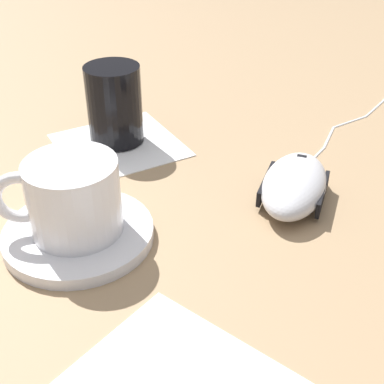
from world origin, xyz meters
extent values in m
plane|color=#9E7F5B|center=(0.00, 0.00, 0.00)|extent=(3.00, 3.00, 0.00)
cylinder|color=white|center=(0.00, -0.05, 0.01)|extent=(0.13, 0.13, 0.01)
cylinder|color=white|center=(0.00, -0.05, 0.04)|extent=(0.08, 0.08, 0.07)
torus|color=white|center=(-0.03, -0.07, 0.05)|extent=(0.05, 0.04, 0.05)
ellipsoid|color=silver|center=(0.14, 0.11, 0.02)|extent=(0.08, 0.13, 0.04)
cylinder|color=black|center=(0.13, 0.14, 0.03)|extent=(0.01, 0.01, 0.01)
cube|color=black|center=(0.11, 0.11, 0.01)|extent=(0.02, 0.06, 0.02)
cube|color=black|center=(0.16, 0.12, 0.01)|extent=(0.02, 0.06, 0.02)
cylinder|color=white|center=(0.12, 0.20, 0.00)|extent=(0.01, 0.06, 0.00)
cylinder|color=white|center=(0.12, 0.26, 0.00)|extent=(0.01, 0.06, 0.00)
cylinder|color=white|center=(0.13, 0.31, 0.00)|extent=(0.03, 0.05, 0.00)
cylinder|color=white|center=(0.14, 0.37, 0.00)|extent=(0.01, 0.06, 0.00)
sphere|color=white|center=(0.12, 0.17, 0.00)|extent=(0.00, 0.00, 0.00)
sphere|color=white|center=(0.12, 0.23, 0.00)|extent=(0.00, 0.00, 0.00)
sphere|color=white|center=(0.12, 0.29, 0.00)|extent=(0.00, 0.00, 0.00)
sphere|color=white|center=(0.14, 0.34, 0.00)|extent=(0.00, 0.00, 0.00)
sphere|color=white|center=(0.14, 0.40, 0.00)|extent=(0.00, 0.00, 0.00)
cube|color=white|center=(-0.08, 0.11, 0.00)|extent=(0.18, 0.18, 0.00)
cylinder|color=black|center=(-0.09, 0.12, 0.05)|extent=(0.06, 0.06, 0.09)
camera|label=1|loc=(0.29, -0.31, 0.30)|focal=50.00mm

